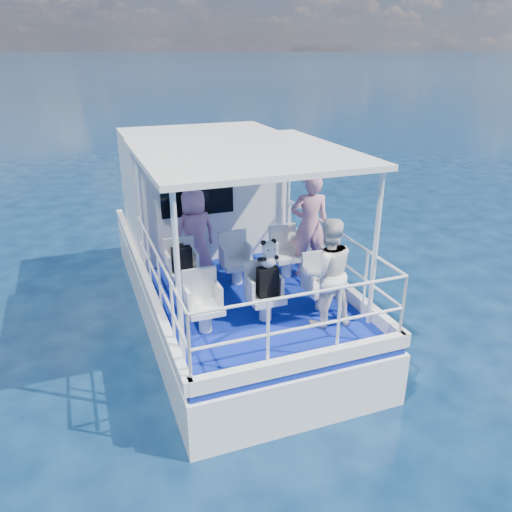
{
  "coord_description": "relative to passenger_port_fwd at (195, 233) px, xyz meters",
  "views": [
    {
      "loc": [
        -2.35,
        -6.99,
        4.52
      ],
      "look_at": [
        0.11,
        -0.4,
        1.6
      ],
      "focal_mm": 35.0,
      "sensor_mm": 36.0,
      "label": 1
    }
  ],
  "objects": [
    {
      "name": "railings",
      "position": [
        0.56,
        -1.32,
        -0.27
      ],
      "size": [
        2.84,
        3.59,
        1.0
      ],
      "primitive_type": null,
      "color": "white",
      "rests_on": "deck"
    },
    {
      "name": "backpack_port",
      "position": [
        -0.36,
        -0.6,
        -0.19
      ],
      "size": [
        0.3,
        0.17,
        0.4
      ],
      "primitive_type": "cube",
      "color": "black",
      "rests_on": "seat_port_fwd"
    },
    {
      "name": "panda",
      "position": [
        0.6,
        -1.83,
        0.25
      ],
      "size": [
        0.26,
        0.22,
        0.4
      ],
      "primitive_type": null,
      "color": "white",
      "rests_on": "backpack_center"
    },
    {
      "name": "seat_port_aft",
      "position": [
        -0.34,
        -1.85,
        -0.58
      ],
      "size": [
        0.48,
        0.46,
        0.38
      ],
      "primitive_type": "cube",
      "color": "white",
      "rests_on": "deck"
    },
    {
      "name": "canopy_posts",
      "position": [
        0.56,
        -1.0,
        0.33
      ],
      "size": [
        2.77,
        2.97,
        2.2
      ],
      "color": "white",
      "rests_on": "deck"
    },
    {
      "name": "seat_port_fwd",
      "position": [
        -0.34,
        -0.55,
        -0.58
      ],
      "size": [
        0.48,
        0.46,
        0.38
      ],
      "primitive_type": "cube",
      "color": "white",
      "rests_on": "deck"
    },
    {
      "name": "compact_camera",
      "position": [
        -0.38,
        -0.59,
        0.04
      ],
      "size": [
        0.1,
        0.06,
        0.06
      ],
      "primitive_type": "cube",
      "color": "black",
      "rests_on": "backpack_port"
    },
    {
      "name": "backpack_center",
      "position": [
        0.58,
        -1.85,
        -0.17
      ],
      "size": [
        0.29,
        0.16,
        0.43
      ],
      "primitive_type": "cube",
      "color": "black",
      "rests_on": "seat_center_aft"
    },
    {
      "name": "deck",
      "position": [
        0.56,
        0.25,
        -0.82
      ],
      "size": [
        2.9,
        6.9,
        0.1
      ],
      "primitive_type": "cube",
      "color": "navy",
      "rests_on": "hull"
    },
    {
      "name": "canopy",
      "position": [
        0.56,
        -0.95,
        1.47
      ],
      "size": [
        3.0,
        3.2,
        0.08
      ],
      "primitive_type": "cube",
      "color": "white",
      "rests_on": "cabin"
    },
    {
      "name": "seat_center_aft",
      "position": [
        0.56,
        -1.85,
        -0.58
      ],
      "size": [
        0.48,
        0.46,
        0.38
      ],
      "primitive_type": "cube",
      "color": "white",
      "rests_on": "deck"
    },
    {
      "name": "hull",
      "position": [
        0.56,
        0.25,
        -1.67
      ],
      "size": [
        3.0,
        7.0,
        1.6
      ],
      "primitive_type": "cube",
      "color": "white",
      "rests_on": "ground"
    },
    {
      "name": "passenger_stbd_aft",
      "position": [
        1.3,
        -2.24,
        0.02
      ],
      "size": [
        0.84,
        0.7,
        1.57
      ],
      "primitive_type": "imported",
      "rotation": [
        0.0,
        0.0,
        3.0
      ],
      "color": "white",
      "rests_on": "deck"
    },
    {
      "name": "seat_stbd_fwd",
      "position": [
        1.46,
        -0.55,
        -0.58
      ],
      "size": [
        0.48,
        0.46,
        0.38
      ],
      "primitive_type": "cube",
      "color": "white",
      "rests_on": "deck"
    },
    {
      "name": "ground",
      "position": [
        0.56,
        -0.75,
        -1.67
      ],
      "size": [
        2000.0,
        2000.0,
        0.0
      ],
      "primitive_type": "plane",
      "color": "#071935",
      "rests_on": "ground"
    },
    {
      "name": "seat_center_fwd",
      "position": [
        0.56,
        -0.55,
        -0.58
      ],
      "size": [
        0.48,
        0.46,
        0.38
      ],
      "primitive_type": "cube",
      "color": "white",
      "rests_on": "deck"
    },
    {
      "name": "passenger_port_fwd",
      "position": [
        0.0,
        0.0,
        0.0
      ],
      "size": [
        0.65,
        0.53,
        1.53
      ],
      "primitive_type": "imported",
      "rotation": [
        0.0,
        0.0,
        3.38
      ],
      "color": "#C07C9C",
      "rests_on": "deck"
    },
    {
      "name": "passenger_stbd_fwd",
      "position": [
        1.81,
        -0.67,
        0.13
      ],
      "size": [
        0.74,
        0.57,
        1.79
      ],
      "primitive_type": "imported",
      "rotation": [
        0.0,
        0.0,
        2.91
      ],
      "color": "pink",
      "rests_on": "deck"
    },
    {
      "name": "seat_stbd_aft",
      "position": [
        1.46,
        -1.85,
        -0.58
      ],
      "size": [
        0.48,
        0.46,
        0.38
      ],
      "primitive_type": "cube",
      "color": "white",
      "rests_on": "deck"
    },
    {
      "name": "cabin",
      "position": [
        0.56,
        1.55,
        0.33
      ],
      "size": [
        2.85,
        2.0,
        2.2
      ],
      "primitive_type": "cube",
      "color": "white",
      "rests_on": "deck"
    }
  ]
}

